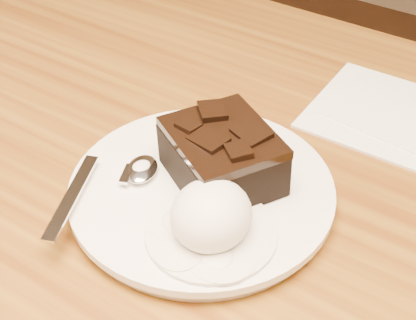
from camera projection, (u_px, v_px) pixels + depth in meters
The scene contains 10 objects.
plate at pixel (202, 194), 0.53m from camera, with size 0.23×0.23×0.02m, color white.
brownie at pixel (222, 159), 0.52m from camera, with size 0.09×0.08×0.04m, color black.
ice_cream_scoop at pixel (211, 215), 0.47m from camera, with size 0.06×0.07×0.05m, color white.
melt_puddle at pixel (211, 233), 0.48m from camera, with size 0.10×0.10×0.00m, color white.
spoon at pixel (142, 171), 0.54m from camera, with size 0.03×0.15×0.01m, color silver, non-canonical shape.
napkin at pixel (385, 113), 0.64m from camera, with size 0.14×0.14×0.01m, color white.
crumb_a at pixel (223, 246), 0.47m from camera, with size 0.01×0.01×0.00m, color black.
crumb_b at pixel (201, 176), 0.53m from camera, with size 0.01×0.01×0.00m, color black.
crumb_c at pixel (172, 201), 0.51m from camera, with size 0.01×0.00×0.00m, color black.
crumb_d at pixel (187, 190), 0.52m from camera, with size 0.01×0.01×0.00m, color black.
Camera 1 is at (0.26, -0.30, 1.12)m, focal length 53.79 mm.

